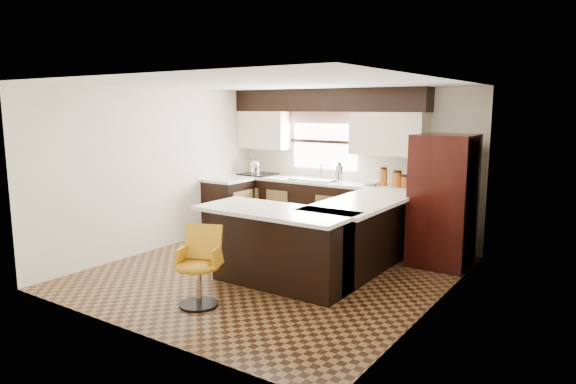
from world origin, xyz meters
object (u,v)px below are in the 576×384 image
Objects in this scene: peninsula_return at (281,249)px; refrigerator at (443,201)px; peninsula_long at (358,238)px; bar_chair at (198,267)px.

refrigerator is (1.33, 1.88, 0.43)m from peninsula_return.
peninsula_long is at bearing -131.71° from refrigerator.
peninsula_return reaches higher than bar_chair.
refrigerator is at bearing 37.95° from bar_chair.
peninsula_long is at bearing 61.70° from peninsula_return.
peninsula_return is (-0.53, -0.97, 0.00)m from peninsula_long.
peninsula_return is 0.94× the size of refrigerator.
peninsula_long is 1.28m from refrigerator.
bar_chair is (-1.70, -2.90, -0.45)m from refrigerator.
peninsula_long is at bearing 44.17° from bar_chair.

